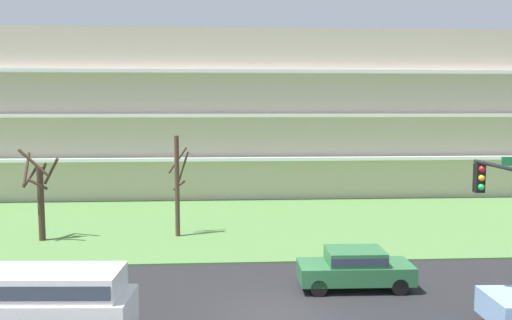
% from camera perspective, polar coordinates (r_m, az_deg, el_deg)
% --- Properties ---
extents(ground, '(160.00, 160.00, 0.00)m').
position_cam_1_polar(ground, '(18.95, 2.25, -16.30)').
color(ground, '#232326').
extents(grass_lawn_strip, '(80.00, 16.00, 0.08)m').
position_cam_1_polar(grass_lawn_strip, '(32.30, -0.23, -6.83)').
color(grass_lawn_strip, '#547F42').
rests_on(grass_lawn_strip, ground).
extents(apartment_building, '(48.24, 12.57, 12.80)m').
position_cam_1_polar(apartment_building, '(45.31, -1.22, 4.95)').
color(apartment_building, beige).
rests_on(apartment_building, ground).
extents(tree_far_left, '(1.81, 1.84, 4.98)m').
position_cam_1_polar(tree_far_left, '(29.95, -22.16, -3.39)').
color(tree_far_left, '#423023').
rests_on(tree_far_left, ground).
extents(tree_left, '(1.21, 0.81, 5.54)m').
position_cam_1_polar(tree_left, '(29.00, -8.40, -2.59)').
color(tree_left, '#4C3828').
rests_on(tree_left, ground).
extents(sedan_green_near_left, '(4.43, 1.89, 1.57)m').
position_cam_1_polar(sedan_green_near_left, '(21.53, 10.55, -11.18)').
color(sedan_green_near_left, '#2D6B3D').
rests_on(sedan_green_near_left, ground).
extents(van_white_center_right, '(5.30, 2.29, 2.36)m').
position_cam_1_polar(van_white_center_right, '(17.34, -21.87, -13.95)').
color(van_white_center_right, white).
rests_on(van_white_center_right, ground).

